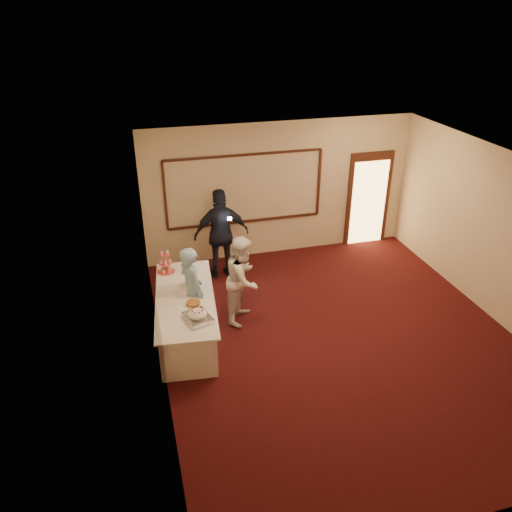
{
  "coord_description": "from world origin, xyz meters",
  "views": [
    {
      "loc": [
        -3.21,
        -6.39,
        5.26
      ],
      "look_at": [
        -1.15,
        1.24,
        1.15
      ],
      "focal_mm": 35.0,
      "sensor_mm": 36.0,
      "label": 1
    }
  ],
  "objects": [
    {
      "name": "woman",
      "position": [
        -1.44,
        1.06,
        0.82
      ],
      "size": [
        0.94,
        1.0,
        1.64
      ],
      "primitive_type": "imported",
      "rotation": [
        0.0,
        0.0,
        1.02
      ],
      "color": "silver",
      "rests_on": "floor"
    },
    {
      "name": "room_walls",
      "position": [
        0.0,
        0.0,
        2.03
      ],
      "size": [
        6.04,
        7.04,
        3.02
      ],
      "color": "beige",
      "rests_on": "floor"
    },
    {
      "name": "plate_stack_a",
      "position": [
        -2.5,
        0.92,
        0.85
      ],
      "size": [
        0.2,
        0.2,
        0.16
      ],
      "color": "white",
      "rests_on": "buffet_table"
    },
    {
      "name": "plate_stack_b",
      "position": [
        -2.37,
        1.08,
        0.85
      ],
      "size": [
        0.19,
        0.19,
        0.16
      ],
      "color": "white",
      "rests_on": "buffet_table"
    },
    {
      "name": "cupcake_stand",
      "position": [
        -2.72,
        1.78,
        0.94
      ],
      "size": [
        0.32,
        0.32,
        0.47
      ],
      "color": "#D54042",
      "rests_on": "buffet_table"
    },
    {
      "name": "man",
      "position": [
        -2.37,
        0.92,
        0.81
      ],
      "size": [
        0.58,
        0.7,
        1.63
      ],
      "primitive_type": "imported",
      "rotation": [
        0.0,
        0.0,
        1.95
      ],
      "color": "#83AECF",
      "rests_on": "floor"
    },
    {
      "name": "wall_molding",
      "position": [
        -0.8,
        3.47,
        1.6
      ],
      "size": [
        3.45,
        0.04,
        1.55
      ],
      "color": "black",
      "rests_on": "room_walls"
    },
    {
      "name": "buffet_table",
      "position": [
        -2.51,
        0.81,
        0.39
      ],
      "size": [
        1.24,
        2.61,
        0.77
      ],
      "color": "white",
      "rests_on": "floor"
    },
    {
      "name": "guest",
      "position": [
        -1.49,
        2.7,
        0.96
      ],
      "size": [
        1.13,
        0.48,
        1.93
      ],
      "primitive_type": "imported",
      "rotation": [
        0.0,
        0.0,
        3.15
      ],
      "color": "black",
      "rests_on": "floor"
    },
    {
      "name": "floor",
      "position": [
        0.0,
        0.0,
        0.0
      ],
      "size": [
        7.0,
        7.0,
        0.0
      ],
      "primitive_type": "plane",
      "color": "black",
      "rests_on": "ground"
    },
    {
      "name": "pavlova_tray",
      "position": [
        -2.4,
        0.1,
        0.85
      ],
      "size": [
        0.46,
        0.53,
        0.18
      ],
      "color": "silver",
      "rests_on": "buffet_table"
    },
    {
      "name": "doorway",
      "position": [
        2.15,
        3.45,
        1.08
      ],
      "size": [
        1.05,
        0.07,
        2.2
      ],
      "color": "black",
      "rests_on": "floor"
    },
    {
      "name": "tart",
      "position": [
        -2.41,
        0.53,
        0.8
      ],
      "size": [
        0.26,
        0.26,
        0.05
      ],
      "color": "white",
      "rests_on": "buffet_table"
    },
    {
      "name": "camera_flash",
      "position": [
        -1.37,
        2.41,
        1.42
      ],
      "size": [
        0.08,
        0.06,
        0.05
      ],
      "primitive_type": "cube",
      "rotation": [
        0.0,
        0.0,
        -0.27
      ],
      "color": "white",
      "rests_on": "guest"
    }
  ]
}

